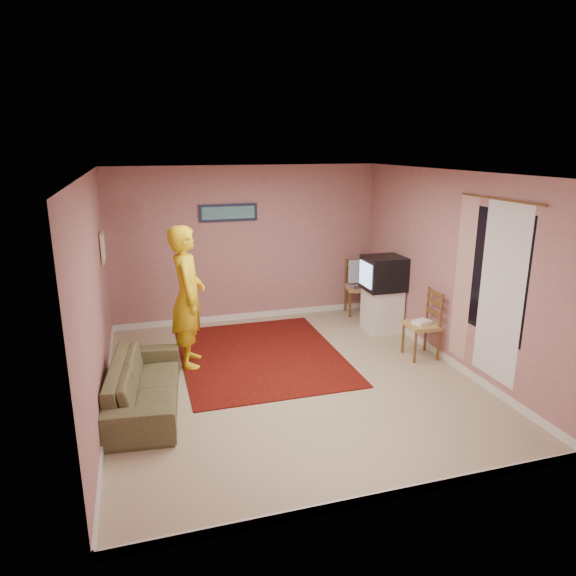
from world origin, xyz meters
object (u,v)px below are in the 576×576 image
object	(u,v)px
chair_a	(359,282)
chair_b	(422,317)
person	(188,297)
tv_cabinet	(382,310)
crt_tv	(384,273)
sofa	(145,384)

from	to	relation	value
chair_a	chair_b	distance (m)	2.04
person	tv_cabinet	bearing A→B (deg)	-75.55
chair_b	person	bearing A→B (deg)	-99.04
crt_tv	person	xyz separation A→B (m)	(-3.11, -0.46, 0.01)
tv_cabinet	crt_tv	xyz separation A→B (m)	(-0.01, 0.00, 0.61)
crt_tv	tv_cabinet	bearing A→B (deg)	-0.00
crt_tv	chair_a	size ratio (longest dim) A/B	1.22
crt_tv	chair_b	distance (m)	1.20
tv_cabinet	chair_a	size ratio (longest dim) A/B	1.31
tv_cabinet	crt_tv	size ratio (longest dim) A/B	1.07
crt_tv	person	world-z (taller)	person
crt_tv	chair_a	xyz separation A→B (m)	(-0.01, 0.89, -0.36)
person	sofa	bearing A→B (deg)	155.09
chair_a	sofa	world-z (taller)	chair_a
chair_a	sofa	bearing A→B (deg)	-138.06
chair_a	tv_cabinet	bearing A→B (deg)	-79.62
crt_tv	chair_b	world-z (taller)	crt_tv
tv_cabinet	sofa	bearing A→B (deg)	-157.93
crt_tv	chair_b	bearing A→B (deg)	-87.02
tv_cabinet	sofa	world-z (taller)	tv_cabinet
chair_a	person	bearing A→B (deg)	-147.33
chair_b	sofa	bearing A→B (deg)	-81.15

